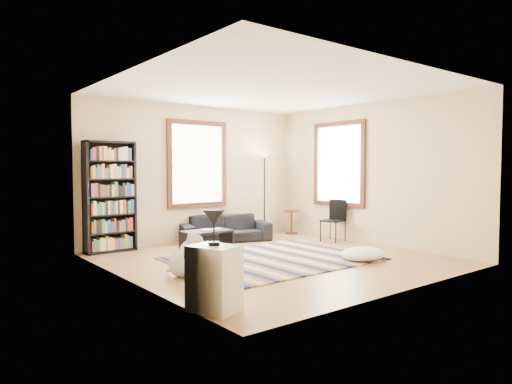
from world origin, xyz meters
TOP-DOWN VIEW (x-y plane):
  - floor at (0.00, 0.00)m, footprint 5.00×5.00m
  - ceiling at (0.00, 0.00)m, footprint 5.00×5.00m
  - wall_back at (0.00, 2.55)m, footprint 5.00×0.10m
  - wall_front at (0.00, -2.55)m, footprint 5.00×0.10m
  - wall_left at (-2.55, 0.00)m, footprint 0.10×5.00m
  - wall_right at (2.55, 0.00)m, footprint 0.10×5.00m
  - window_back at (0.00, 2.47)m, footprint 1.20×0.06m
  - window_right at (2.47, 0.80)m, footprint 0.06×1.20m
  - rug at (-0.03, 0.01)m, footprint 3.09×2.47m
  - sofa at (0.40, 2.05)m, footprint 1.98×1.25m
  - bookshelf at (-1.92, 2.32)m, footprint 0.90×0.30m
  - coffee_table at (-0.42, 1.44)m, footprint 1.01×0.76m
  - book_a at (-0.52, 1.44)m, footprint 0.19×0.24m
  - book_b at (-0.27, 1.49)m, footprint 0.25×0.25m
  - floor_cushion at (1.08, -0.98)m, footprint 0.91×0.72m
  - floor_lamp at (1.53, 2.15)m, footprint 0.39×0.39m
  - side_table at (2.20, 1.98)m, footprint 0.49×0.49m
  - folding_chair at (2.15, 0.66)m, footprint 0.49×0.48m
  - white_cabinet at (-2.30, -1.72)m, footprint 0.52×0.60m
  - table_lamp at (-2.30, -1.72)m, footprint 0.32×0.32m
  - dog at (-1.82, -0.17)m, footprint 0.63×0.73m

SIDE VIEW (x-z plane):
  - floor at x=0.00m, z-range -0.10..0.00m
  - rug at x=-0.03m, z-range 0.00..0.02m
  - floor_cushion at x=1.08m, z-range 0.00..0.21m
  - coffee_table at x=-0.42m, z-range 0.00..0.36m
  - side_table at x=2.20m, z-range 0.00..0.54m
  - sofa at x=0.40m, z-range 0.00..0.54m
  - dog at x=-1.82m, z-range 0.00..0.62m
  - white_cabinet at x=-2.30m, z-range 0.00..0.70m
  - book_b at x=-0.27m, z-range 0.36..0.38m
  - book_a at x=-0.52m, z-range 0.36..0.38m
  - folding_chair at x=2.15m, z-range 0.00..0.86m
  - table_lamp at x=-2.30m, z-range 0.70..1.08m
  - floor_lamp at x=1.53m, z-range 0.00..1.86m
  - bookshelf at x=-1.92m, z-range 0.00..2.00m
  - wall_back at x=0.00m, z-range 0.00..2.80m
  - wall_front at x=0.00m, z-range 0.00..2.80m
  - wall_left at x=-2.55m, z-range 0.00..2.80m
  - wall_right at x=2.55m, z-range 0.00..2.80m
  - window_back at x=0.00m, z-range 0.80..2.40m
  - window_right at x=2.47m, z-range 0.80..2.40m
  - ceiling at x=0.00m, z-range 2.80..2.90m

